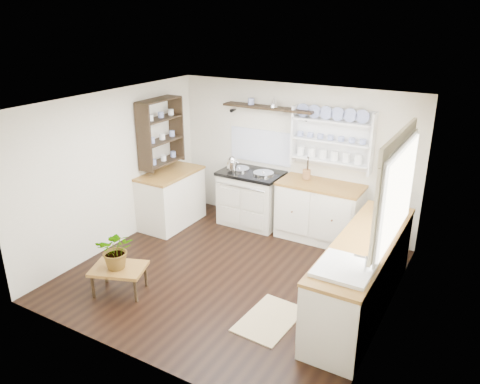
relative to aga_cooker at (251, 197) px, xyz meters
name	(u,v)px	position (x,y,z in m)	size (l,w,h in m)	color
floor	(232,274)	(0.58, -1.57, -0.46)	(4.00, 3.80, 0.01)	black
wall_back	(293,157)	(0.58, 0.33, 0.69)	(4.00, 0.02, 2.30)	beige
wall_right	(393,229)	(2.58, -1.57, 0.69)	(0.02, 3.80, 2.30)	beige
wall_left	(114,170)	(-1.42, -1.57, 0.69)	(0.02, 3.80, 2.30)	beige
ceiling	(231,104)	(0.58, -1.57, 1.84)	(4.00, 3.80, 0.01)	white
window	(397,188)	(2.53, -1.42, 1.11)	(0.08, 1.55, 1.22)	white
aga_cooker	(251,197)	(0.00, 0.00, 0.00)	(1.00, 0.70, 0.93)	beige
back_cabinets	(319,211)	(1.18, 0.03, 0.00)	(1.27, 0.63, 0.90)	silver
right_cabinets	(362,274)	(2.28, -1.47, 0.00)	(0.62, 2.43, 0.90)	silver
belfast_sink	(344,279)	(2.28, -2.22, 0.34)	(0.55, 0.60, 0.45)	white
left_cabinets	(171,198)	(-1.12, -0.67, 0.00)	(0.62, 1.13, 0.90)	silver
plate_rack	(334,138)	(1.23, 0.29, 1.10)	(1.20, 0.22, 0.90)	white
high_shelf	(268,108)	(0.18, 0.21, 1.45)	(1.50, 0.29, 0.16)	black
left_shelving	(161,132)	(-1.26, -0.67, 1.09)	(0.28, 0.80, 1.05)	black
kettle	(232,163)	(-0.28, -0.12, 0.58)	(0.18, 0.18, 0.22)	silver
utensil_crock	(306,174)	(0.91, 0.11, 0.52)	(0.12, 0.12, 0.14)	#905F35
center_table	(119,270)	(-0.43, -2.63, -0.15)	(0.77, 0.66, 0.35)	brown
potted_plant	(117,249)	(-0.43, -2.63, 0.14)	(0.45, 0.39, 0.50)	#3F7233
floor_rug	(269,319)	(1.46, -2.22, -0.45)	(0.55, 0.85, 0.02)	#906E53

